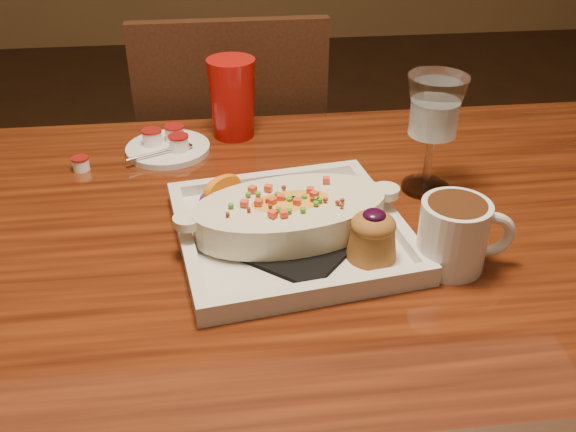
{
  "coord_description": "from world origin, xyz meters",
  "views": [
    {
      "loc": [
        -0.03,
        -0.76,
        1.26
      ],
      "look_at": [
        0.06,
        0.03,
        0.77
      ],
      "focal_mm": 40.0,
      "sensor_mm": 36.0,
      "label": 1
    }
  ],
  "objects": [
    {
      "name": "red_tumbler",
      "position": [
        -0.0,
        0.37,
        0.82
      ],
      "size": [
        0.09,
        0.09,
        0.15
      ],
      "primitive_type": "cone",
      "color": "#AD100C",
      "rests_on": "table"
    },
    {
      "name": "creamer_loose",
      "position": [
        -0.27,
        0.25,
        0.76
      ],
      "size": [
        0.03,
        0.03,
        0.02
      ],
      "color": "white",
      "rests_on": "table"
    },
    {
      "name": "plate",
      "position": [
        0.07,
        -0.0,
        0.78
      ],
      "size": [
        0.36,
        0.36,
        0.08
      ],
      "rotation": [
        0.0,
        0.0,
        0.15
      ],
      "color": "silver",
      "rests_on": "table"
    },
    {
      "name": "chair_far",
      "position": [
        -0.0,
        0.63,
        0.51
      ],
      "size": [
        0.42,
        0.42,
        0.93
      ],
      "rotation": [
        0.0,
        0.0,
        3.14
      ],
      "color": "black",
      "rests_on": "floor"
    },
    {
      "name": "goblet",
      "position": [
        0.3,
        0.12,
        0.88
      ],
      "size": [
        0.09,
        0.09,
        0.19
      ],
      "color": "silver",
      "rests_on": "table"
    },
    {
      "name": "saucer",
      "position": [
        -0.12,
        0.31,
        0.76
      ],
      "size": [
        0.15,
        0.15,
        0.1
      ],
      "color": "silver",
      "rests_on": "table"
    },
    {
      "name": "coffee_mug",
      "position": [
        0.27,
        -0.09,
        0.8
      ],
      "size": [
        0.13,
        0.09,
        0.1
      ],
      "rotation": [
        0.0,
        0.0,
        -0.1
      ],
      "color": "silver",
      "rests_on": "table"
    },
    {
      "name": "table",
      "position": [
        0.0,
        0.0,
        0.65
      ],
      "size": [
        1.5,
        0.9,
        0.75
      ],
      "color": "maroon",
      "rests_on": "floor"
    }
  ]
}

